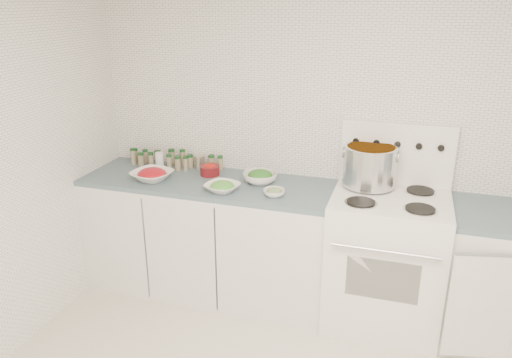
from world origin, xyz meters
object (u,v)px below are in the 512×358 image
object	(u,v)px
stove	(386,256)
bowl_snowpea	(222,187)
bowl_tomato	(152,175)
stock_pot	(370,164)

from	to	relation	value
stove	bowl_snowpea	world-z (taller)	stove
bowl_tomato	bowl_snowpea	xyz separation A→B (m)	(0.57, -0.06, -0.01)
stock_pot	bowl_snowpea	distance (m)	1.02
bowl_snowpea	stove	bearing A→B (deg)	8.27
stock_pot	bowl_tomato	world-z (taller)	stock_pot
stove	stock_pot	xyz separation A→B (m)	(-0.17, 0.15, 0.60)
stock_pot	bowl_tomato	xyz separation A→B (m)	(-1.53, -0.25, -0.15)
stock_pot	bowl_snowpea	world-z (taller)	stock_pot
stove	bowl_snowpea	size ratio (longest dim) A/B	4.90
stove	stock_pot	size ratio (longest dim) A/B	3.60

